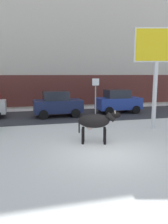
% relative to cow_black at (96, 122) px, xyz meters
% --- Properties ---
extents(ground_plane, '(120.00, 120.00, 0.00)m').
position_rel_cow_black_xyz_m(ground_plane, '(0.04, -1.45, -0.99)').
color(ground_plane, white).
extents(road_strip, '(60.00, 5.60, 0.01)m').
position_rel_cow_black_xyz_m(road_strip, '(0.04, 7.23, -0.99)').
color(road_strip, '#333338').
rests_on(road_strip, ground).
extents(building_facade, '(44.00, 6.10, 13.00)m').
position_rel_cow_black_xyz_m(building_facade, '(0.04, 14.53, 5.49)').
color(building_facade, beige).
rests_on(building_facade, ground).
extents(cow_black, '(1.93, 0.98, 1.54)m').
position_rel_cow_black_xyz_m(cow_black, '(0.00, 0.00, 0.00)').
color(cow_black, black).
rests_on(cow_black, ground).
extents(billboard, '(2.49, 0.81, 5.56)m').
position_rel_cow_black_xyz_m(billboard, '(4.07, 1.89, 3.32)').
color(billboard, silver).
rests_on(billboard, ground).
extents(car_navy_hatchback, '(3.54, 1.99, 1.86)m').
position_rel_cow_black_xyz_m(car_navy_hatchback, '(-0.75, 7.02, -0.07)').
color(car_navy_hatchback, '#19234C').
rests_on(car_navy_hatchback, ground).
extents(car_blue_hatchback, '(3.54, 1.99, 1.86)m').
position_rel_cow_black_xyz_m(car_blue_hatchback, '(4.21, 7.45, -0.07)').
color(car_blue_hatchback, '#233D9E').
rests_on(car_blue_hatchback, ground).
extents(street_sign, '(0.44, 0.08, 2.82)m').
position_rel_cow_black_xyz_m(street_sign, '(1.31, 4.25, 0.68)').
color(street_sign, gray).
rests_on(street_sign, ground).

